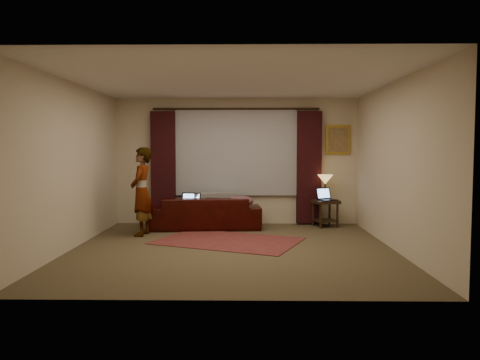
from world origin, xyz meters
The scene contains 20 objects.
floor centered at (0.00, 0.00, -0.01)m, with size 5.00×5.00×0.01m, color brown.
ceiling centered at (0.00, 0.00, 2.60)m, with size 5.00×5.00×0.02m, color silver.
wall_back centered at (0.00, 2.50, 1.30)m, with size 5.00×0.02×2.60m, color beige.
wall_front centered at (0.00, -2.50, 1.30)m, with size 5.00×0.02×2.60m, color beige.
wall_left centered at (-2.50, 0.00, 1.30)m, with size 0.02×5.00×2.60m, color beige.
wall_right centered at (2.50, 0.00, 1.30)m, with size 0.02×5.00×2.60m, color beige.
sheer_curtain centered at (0.00, 2.44, 1.50)m, with size 2.50×0.05×1.80m, color #A7A8AF.
drape_left centered at (-1.50, 2.39, 1.18)m, with size 0.50×0.14×2.30m, color black.
drape_right centered at (1.50, 2.39, 1.18)m, with size 0.50×0.14×2.30m, color black.
curtain_rod centered at (0.00, 2.39, 2.38)m, with size 0.04×0.04×3.40m, color black.
picture_frame centered at (2.10, 2.47, 1.75)m, with size 0.50×0.04×0.60m, color #B4912D.
sofa centered at (-0.59, 1.88, 0.43)m, with size 2.15×0.93×0.87m, color black.
throw_blanket centered at (-0.44, 2.10, 0.88)m, with size 0.83×0.33×0.10m, color gray.
clothing_pile centered at (0.10, 1.78, 0.54)m, with size 0.50×0.39×0.21m, color brown.
laptop_sofa centered at (-0.88, 1.73, 0.57)m, with size 0.37×0.40×0.27m, color black, non-canonical shape.
area_rug centered at (-0.09, 0.60, 0.01)m, with size 2.31×1.54×0.01m, color maroon.
end_table centered at (1.80, 2.11, 0.27)m, with size 0.47×0.47×0.54m, color black.
tiffany_lamp centered at (1.80, 2.20, 0.79)m, with size 0.31×0.31×0.50m, color #A0933C, non-canonical shape.
laptop_table centered at (1.83, 2.04, 0.66)m, with size 0.34×0.37×0.25m, color black, non-canonical shape.
person centered at (-1.67, 1.11, 0.79)m, with size 0.47×0.47×1.59m, color gray.
Camera 1 is at (0.23, -7.22, 1.56)m, focal length 35.00 mm.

